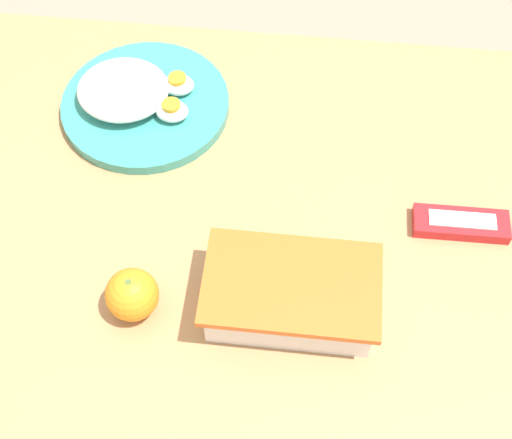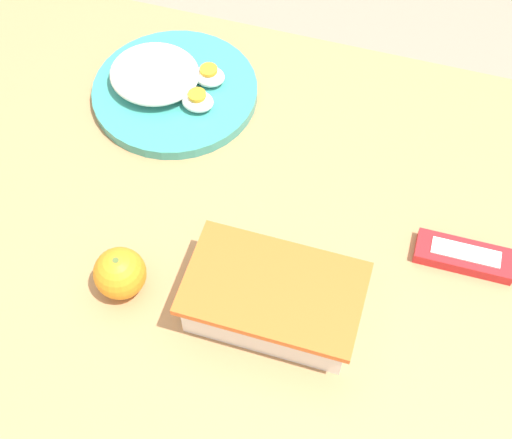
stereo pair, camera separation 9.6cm
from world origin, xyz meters
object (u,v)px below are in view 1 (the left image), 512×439
object	(u,v)px
food_container	(291,297)
candy_bar	(461,224)
orange_fruit	(132,295)
rice_plate	(139,99)

from	to	relation	value
food_container	candy_bar	world-z (taller)	food_container
orange_fruit	food_container	bearing A→B (deg)	-174.14
food_container	rice_plate	bearing A→B (deg)	-50.71
rice_plate	food_container	bearing A→B (deg)	129.29
rice_plate	candy_bar	world-z (taller)	rice_plate
food_container	candy_bar	bearing A→B (deg)	-146.54
food_container	orange_fruit	size ratio (longest dim) A/B	3.20
food_container	orange_fruit	bearing A→B (deg)	5.86
orange_fruit	rice_plate	distance (m)	0.34
rice_plate	orange_fruit	bearing A→B (deg)	100.20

